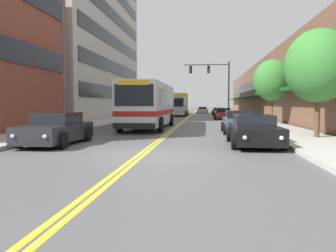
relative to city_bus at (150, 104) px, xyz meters
name	(u,v)px	position (x,y,z in m)	size (l,w,h in m)	color
ground_plane	(190,116)	(1.85, 24.54, -1.82)	(240.00, 240.00, 0.00)	#565659
sidewalk_left	(143,115)	(-5.27, 24.54, -1.74)	(3.25, 106.00, 0.17)	#B2ADA5
sidewalk_right	(239,116)	(8.98, 24.54, -1.74)	(3.25, 106.00, 0.17)	#B2ADA5
centre_line	(190,116)	(1.85, 24.54, -1.82)	(0.34, 106.00, 0.01)	yellow
office_tower_left	(69,18)	(-13.13, 16.41, 10.76)	(12.08, 26.39, 25.16)	#BCB7AD
storefront_row_right	(281,91)	(14.83, 24.54, 1.81)	(9.10, 68.00, 7.25)	brown
city_bus	(150,104)	(0.00, 0.00, 0.00)	(2.90, 10.69, 3.22)	silver
car_navy_parked_left_near	(143,115)	(-2.59, 10.81, -1.22)	(2.04, 4.38, 1.28)	#19234C
car_charcoal_parked_left_mid	(56,130)	(-2.46, -10.16, -1.16)	(2.08, 4.62, 1.41)	#232328
car_black_parked_right_foreground	(254,131)	(6.18, -9.50, -1.19)	(2.11, 4.71, 1.32)	black
car_dark_grey_parked_right_mid	(218,111)	(6.26, 30.52, -1.24)	(2.17, 4.88, 1.20)	#38383D
car_slate_blue_parked_right_far	(239,123)	(6.17, -3.25, -1.18)	(2.05, 4.20, 1.38)	#475675
car_red_parked_right_end	(223,114)	(6.21, 15.57, -1.20)	(2.16, 4.28, 1.32)	maroon
car_champagne_moving_lead	(203,110)	(3.58, 40.58, -1.23)	(2.10, 4.76, 1.23)	beige
box_truck	(179,104)	(0.11, 25.28, -0.08)	(2.65, 7.72, 3.40)	#B7B7BC
traffic_signal_mast	(214,78)	(5.18, 18.64, 3.25)	(5.82, 0.38, 7.16)	#47474C
street_lamp_left_near	(68,39)	(-3.20, -7.01, 3.40)	(2.07, 0.28, 8.95)	#47474C
street_tree_right_near	(319,66)	(9.54, -7.21, 1.81)	(3.23, 3.23, 5.25)	brown
street_tree_right_mid	(272,80)	(9.42, 3.25, 1.88)	(3.00, 3.00, 5.19)	brown
fire_hydrant	(255,120)	(7.80, 1.06, -1.23)	(0.35, 0.27, 0.84)	red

